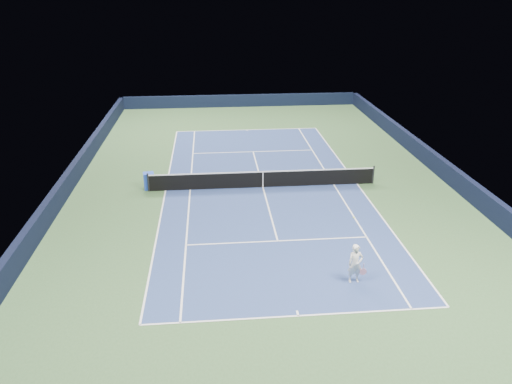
{
  "coord_description": "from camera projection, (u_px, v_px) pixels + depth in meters",
  "views": [
    {
      "loc": [
        -2.81,
        -26.08,
        10.85
      ],
      "look_at": [
        -0.67,
        -3.0,
        1.0
      ],
      "focal_mm": 35.0,
      "sensor_mm": 36.0,
      "label": 1
    }
  ],
  "objects": [
    {
      "name": "wall_left",
      "position": [
        66.0,
        185.0,
        27.24
      ],
      "size": [
        0.35,
        40.0,
        1.1
      ],
      "primitive_type": "cube",
      "color": "black",
      "rests_on": "ground"
    },
    {
      "name": "court_surface",
      "position": [
        263.0,
        187.0,
        28.38
      ],
      "size": [
        10.97,
        23.77,
        0.01
      ],
      "primitive_type": "cube",
      "color": "navy",
      "rests_on": "ground"
    },
    {
      "name": "sponsor_cube",
      "position": [
        149.0,
        181.0,
        27.99
      ],
      "size": [
        0.66,
        0.62,
        0.96
      ],
      "color": "blue",
      "rests_on": "ground"
    },
    {
      "name": "tennis_player",
      "position": [
        355.0,
        264.0,
        19.17
      ],
      "size": [
        0.77,
        1.24,
        2.32
      ],
      "color": "white",
      "rests_on": "ground"
    },
    {
      "name": "baseline_far",
      "position": [
        247.0,
        130.0,
        39.27
      ],
      "size": [
        10.97,
        0.08,
        0.0
      ],
      "primitive_type": "cube",
      "color": "white",
      "rests_on": "ground"
    },
    {
      "name": "wall_right",
      "position": [
        447.0,
        172.0,
        29.08
      ],
      "size": [
        0.35,
        40.0,
        1.1
      ],
      "primitive_type": "cube",
      "color": "black",
      "rests_on": "ground"
    },
    {
      "name": "center_service_line",
      "position": [
        263.0,
        187.0,
        28.37
      ],
      "size": [
        0.08,
        12.8,
        0.0
      ],
      "primitive_type": "cube",
      "color": "white",
      "rests_on": "ground"
    },
    {
      "name": "wall_far",
      "position": [
        241.0,
        101.0,
        46.33
      ],
      "size": [
        22.0,
        0.35,
        1.1
      ],
      "primitive_type": "cube",
      "color": "black",
      "rests_on": "ground"
    },
    {
      "name": "center_mark_far",
      "position": [
        247.0,
        130.0,
        39.13
      ],
      "size": [
        0.08,
        0.3,
        0.0
      ],
      "primitive_type": "cube",
      "color": "white",
      "rests_on": "ground"
    },
    {
      "name": "baseline_near",
      "position": [
        298.0,
        316.0,
        17.48
      ],
      "size": [
        10.97,
        0.08,
        0.0
      ],
      "primitive_type": "cube",
      "color": "white",
      "rests_on": "ground"
    },
    {
      "name": "sideline_singles_right",
      "position": [
        334.0,
        185.0,
        28.72
      ],
      "size": [
        0.08,
        23.77,
        0.0
      ],
      "primitive_type": "cube",
      "color": "white",
      "rests_on": "ground"
    },
    {
      "name": "ground",
      "position": [
        263.0,
        187.0,
        28.38
      ],
      "size": [
        40.0,
        40.0,
        0.0
      ],
      "primitive_type": "plane",
      "color": "#33542D",
      "rests_on": "ground"
    },
    {
      "name": "sideline_singles_left",
      "position": [
        190.0,
        190.0,
        28.03
      ],
      "size": [
        0.08,
        23.77,
        0.0
      ],
      "primitive_type": "cube",
      "color": "white",
      "rests_on": "ground"
    },
    {
      "name": "sideline_doubles_right",
      "position": [
        357.0,
        184.0,
        28.84
      ],
      "size": [
        0.08,
        23.77,
        0.0
      ],
      "primitive_type": "cube",
      "color": "white",
      "rests_on": "ground"
    },
    {
      "name": "service_line_far",
      "position": [
        253.0,
        152.0,
        34.24
      ],
      "size": [
        8.23,
        0.08,
        0.0
      ],
      "primitive_type": "cube",
      "color": "white",
      "rests_on": "ground"
    },
    {
      "name": "service_line_near",
      "position": [
        278.0,
        241.0,
        22.51
      ],
      "size": [
        8.23,
        0.08,
        0.0
      ],
      "primitive_type": "cube",
      "color": "white",
      "rests_on": "ground"
    },
    {
      "name": "tennis_net",
      "position": [
        263.0,
        179.0,
        28.18
      ],
      "size": [
        12.9,
        0.1,
        1.07
      ],
      "color": "black",
      "rests_on": "ground"
    },
    {
      "name": "sideline_doubles_left",
      "position": [
        166.0,
        191.0,
        27.91
      ],
      "size": [
        0.08,
        23.77,
        0.0
      ],
      "primitive_type": "cube",
      "color": "white",
      "rests_on": "ground"
    },
    {
      "name": "center_mark_near",
      "position": [
        298.0,
        313.0,
        17.62
      ],
      "size": [
        0.08,
        0.3,
        0.0
      ],
      "primitive_type": "cube",
      "color": "white",
      "rests_on": "ground"
    }
  ]
}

